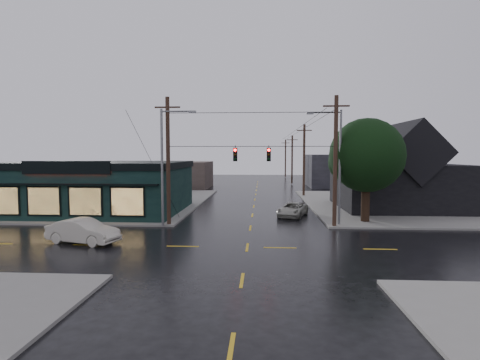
# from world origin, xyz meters

# --- Properties ---
(ground_plane) EXTENTS (160.00, 160.00, 0.00)m
(ground_plane) POSITION_xyz_m (0.00, 0.00, 0.00)
(ground_plane) COLOR black
(sidewalk_nw) EXTENTS (28.00, 28.00, 0.15)m
(sidewalk_nw) POSITION_xyz_m (-20.00, 20.00, 0.07)
(sidewalk_nw) COLOR gray
(sidewalk_nw) RESTS_ON ground
(sidewalk_ne) EXTENTS (28.00, 28.00, 0.15)m
(sidewalk_ne) POSITION_xyz_m (20.00, 20.00, 0.07)
(sidewalk_ne) COLOR gray
(sidewalk_ne) RESTS_ON ground
(pizza_shop) EXTENTS (16.30, 12.34, 4.90)m
(pizza_shop) POSITION_xyz_m (-15.00, 12.94, 2.56)
(pizza_shop) COLOR black
(pizza_shop) RESTS_ON ground
(ne_building) EXTENTS (12.60, 11.60, 8.75)m
(ne_building) POSITION_xyz_m (15.00, 17.00, 4.47)
(ne_building) COLOR black
(ne_building) RESTS_ON ground
(corner_tree) EXTENTS (6.09, 6.09, 8.51)m
(corner_tree) POSITION_xyz_m (9.45, 8.73, 5.58)
(corner_tree) COLOR black
(corner_tree) RESTS_ON ground
(utility_pole_nw) EXTENTS (2.00, 0.32, 10.15)m
(utility_pole_nw) POSITION_xyz_m (-6.50, 6.50, 0.00)
(utility_pole_nw) COLOR #312216
(utility_pole_nw) RESTS_ON ground
(utility_pole_ne) EXTENTS (2.00, 0.32, 10.15)m
(utility_pole_ne) POSITION_xyz_m (6.50, 6.50, 0.00)
(utility_pole_ne) COLOR #312216
(utility_pole_ne) RESTS_ON ground
(utility_pole_far_a) EXTENTS (2.00, 0.32, 9.65)m
(utility_pole_far_a) POSITION_xyz_m (6.50, 28.00, 0.00)
(utility_pole_far_a) COLOR #312216
(utility_pole_far_a) RESTS_ON ground
(utility_pole_far_b) EXTENTS (2.00, 0.32, 9.15)m
(utility_pole_far_b) POSITION_xyz_m (6.50, 48.00, 0.00)
(utility_pole_far_b) COLOR #312216
(utility_pole_far_b) RESTS_ON ground
(utility_pole_far_c) EXTENTS (2.00, 0.32, 9.15)m
(utility_pole_far_c) POSITION_xyz_m (6.50, 68.00, 0.00)
(utility_pole_far_c) COLOR #312216
(utility_pole_far_c) RESTS_ON ground
(span_signal_assembly) EXTENTS (13.00, 0.48, 1.23)m
(span_signal_assembly) POSITION_xyz_m (0.10, 6.50, 5.70)
(span_signal_assembly) COLOR black
(span_signal_assembly) RESTS_ON ground
(streetlight_nw) EXTENTS (5.40, 0.30, 9.15)m
(streetlight_nw) POSITION_xyz_m (-6.80, 5.80, 0.00)
(streetlight_nw) COLOR slate
(streetlight_nw) RESTS_ON ground
(streetlight_ne) EXTENTS (5.40, 0.30, 9.15)m
(streetlight_ne) POSITION_xyz_m (7.00, 7.20, 0.00)
(streetlight_ne) COLOR slate
(streetlight_ne) RESTS_ON ground
(bg_building_west) EXTENTS (12.00, 10.00, 4.40)m
(bg_building_west) POSITION_xyz_m (-14.00, 40.00, 2.20)
(bg_building_west) COLOR #3D322D
(bg_building_west) RESTS_ON ground
(bg_building_east) EXTENTS (14.00, 12.00, 5.60)m
(bg_building_east) POSITION_xyz_m (16.00, 45.00, 2.80)
(bg_building_east) COLOR #242328
(bg_building_east) RESTS_ON ground
(sedan_cream) EXTENTS (5.01, 2.84, 1.56)m
(sedan_cream) POSITION_xyz_m (-10.55, 0.45, 0.78)
(sedan_cream) COLOR beige
(sedan_cream) RESTS_ON ground
(suv_silver) EXTENTS (3.45, 5.00, 1.27)m
(suv_silver) POSITION_xyz_m (3.70, 11.63, 0.63)
(suv_silver) COLOR #A4A498
(suv_silver) RESTS_ON ground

